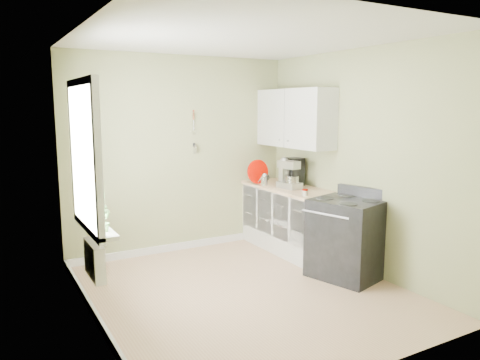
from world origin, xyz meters
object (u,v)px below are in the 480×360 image
stand_mixer (289,175)px  kettle (264,179)px  stove (346,238)px  coffee_maker (293,172)px

stand_mixer → kettle: (-0.17, 0.34, -0.09)m
kettle → stove: bearing=-81.1°
stove → stand_mixer: size_ratio=2.55×
stove → kettle: 1.56m
stove → stand_mixer: (-0.06, 1.11, 0.61)m
stove → coffee_maker: 1.42m
stove → stand_mixer: bearing=92.9°
stand_mixer → kettle: size_ratio=2.41×
stove → kettle: (-0.23, 1.45, 0.52)m
stove → coffee_maker: coffee_maker is taller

